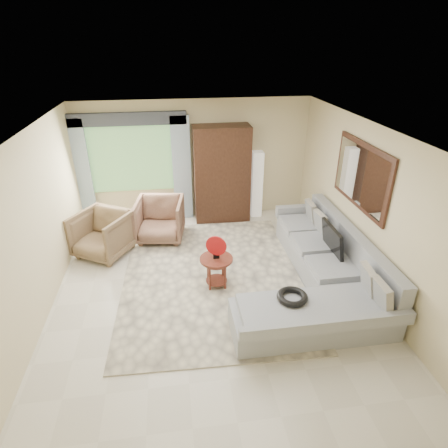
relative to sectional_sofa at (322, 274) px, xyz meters
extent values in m
plane|color=silver|center=(-1.78, 0.18, -0.28)|extent=(6.00, 6.00, 0.00)
cube|color=beige|center=(-1.74, 0.61, -0.27)|extent=(3.15, 4.11, 0.02)
cube|color=#929599|center=(0.22, 0.68, -0.08)|extent=(0.90, 2.40, 0.40)
cube|color=#929599|center=(-0.48, -0.92, -0.08)|extent=(2.30, 0.80, 0.40)
cube|color=#929599|center=(0.57, 0.28, 0.37)|extent=(0.20, 3.20, 0.50)
cube|color=#929599|center=(0.22, 1.96, 0.23)|extent=(0.90, 0.16, 0.22)
cube|color=#929599|center=(-0.48, -1.37, 0.21)|extent=(2.30, 0.10, 0.18)
cube|color=black|center=(0.27, 0.35, 0.44)|extent=(0.14, 0.74, 0.48)
torus|color=black|center=(-0.78, -0.81, 0.26)|extent=(0.43, 0.43, 0.09)
cylinder|color=#4B2214|center=(-1.69, 0.34, 0.24)|extent=(0.54, 0.54, 0.04)
cylinder|color=#4B2214|center=(-1.69, 0.34, -0.04)|extent=(0.36, 0.36, 0.49)
cylinder|color=#AA1112|center=(-1.69, 0.34, 0.49)|extent=(0.32, 0.16, 0.34)
imported|color=brown|center=(-3.66, 1.66, 0.14)|extent=(1.26, 1.26, 0.85)
imported|color=brown|center=(-2.60, 2.13, 0.14)|extent=(1.04, 1.06, 0.85)
imported|color=#999999|center=(-4.12, 2.57, 0.01)|extent=(0.68, 0.64, 0.60)
cube|color=black|center=(-1.23, 2.90, 0.77)|extent=(1.20, 0.55, 2.10)
cube|color=silver|center=(-0.43, 2.96, 0.47)|extent=(0.24, 0.24, 1.50)
cube|color=#669E59|center=(-3.13, 3.15, 1.12)|extent=(1.80, 0.04, 1.40)
cube|color=#9EB7CC|center=(-4.18, 3.06, 0.87)|extent=(0.40, 0.08, 2.30)
cube|color=#9EB7CC|center=(-2.08, 3.06, 0.87)|extent=(0.40, 0.08, 2.30)
cube|color=#1E232D|center=(-3.13, 3.08, 1.97)|extent=(2.40, 0.12, 0.26)
cube|color=black|center=(0.69, 0.53, 1.47)|extent=(0.04, 1.70, 1.05)
cube|color=white|center=(0.66, 0.53, 1.47)|extent=(0.02, 1.54, 0.90)
camera|label=1|loc=(-2.32, -4.75, 3.48)|focal=30.00mm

